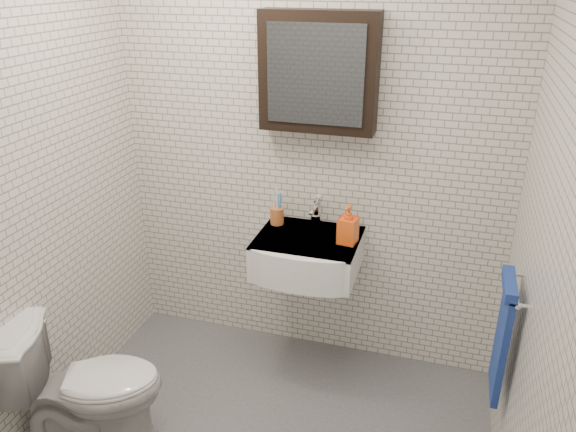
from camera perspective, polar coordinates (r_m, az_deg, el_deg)
The scene contains 8 objects.
room_shell at distance 2.13m, azimuth -4.34°, elevation 4.16°, with size 2.22×2.02×2.51m.
washbasin at distance 3.04m, azimuth 1.85°, elevation -4.05°, with size 0.55×0.50×0.20m.
faucet at distance 3.14m, azimuth 2.82°, elevation 0.16°, with size 0.06×0.20×0.15m.
mirror_cabinet at distance 2.91m, azimuth 3.12°, elevation 14.35°, with size 0.60×0.15×0.60m.
towel_rail at distance 2.67m, azimuth 21.01°, elevation -10.99°, with size 0.09×0.30×0.58m.
toothbrush_cup at distance 3.17m, azimuth -1.12°, elevation 0.11°, with size 0.09×0.09×0.21m.
soap_bottle at distance 2.94m, azimuth 6.13°, elevation -0.85°, with size 0.10×0.10×0.21m, color orange.
toilet at distance 2.96m, azimuth -19.73°, elevation -15.93°, with size 0.40×0.70×0.71m, color silver.
Camera 1 is at (0.73, -1.87, 2.18)m, focal length 35.00 mm.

